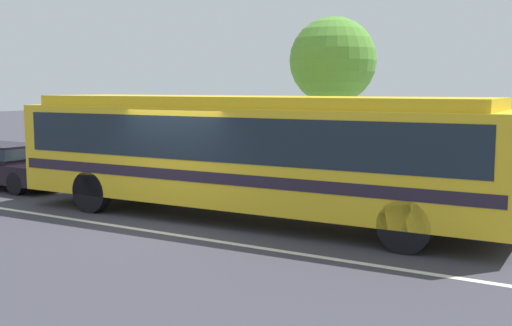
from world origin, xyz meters
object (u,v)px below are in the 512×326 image
sedan_behind_bus (2,163)px  pedestrian_walking_along_curb (403,165)px  pedestrian_waiting_near_sign (242,161)px  street_tree_near_stop (333,62)px  transit_bus (249,148)px

sedan_behind_bus → pedestrian_walking_along_curb: 11.87m
pedestrian_waiting_near_sign → pedestrian_walking_along_curb: 4.07m
pedestrian_walking_along_curb → street_tree_near_stop: (-2.71, 1.77, 2.60)m
transit_bus → sedan_behind_bus: size_ratio=2.43×
sedan_behind_bus → street_tree_near_stop: size_ratio=0.99×
sedan_behind_bus → pedestrian_waiting_near_sign: 7.81m
street_tree_near_stop → pedestrian_walking_along_curb: bearing=-33.2°
street_tree_near_stop → transit_bus: bearing=-88.4°
pedestrian_waiting_near_sign → transit_bus: bearing=-53.4°
pedestrian_waiting_near_sign → pedestrian_walking_along_curb: pedestrian_walking_along_curb is taller
pedestrian_walking_along_curb → street_tree_near_stop: street_tree_near_stop is taller
sedan_behind_bus → pedestrian_walking_along_curb: (11.55, 2.70, 0.39)m
sedan_behind_bus → street_tree_near_stop: bearing=26.9°
transit_bus → street_tree_near_stop: (-0.13, 4.71, 2.09)m
pedestrian_waiting_near_sign → pedestrian_walking_along_curb: size_ratio=0.96×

